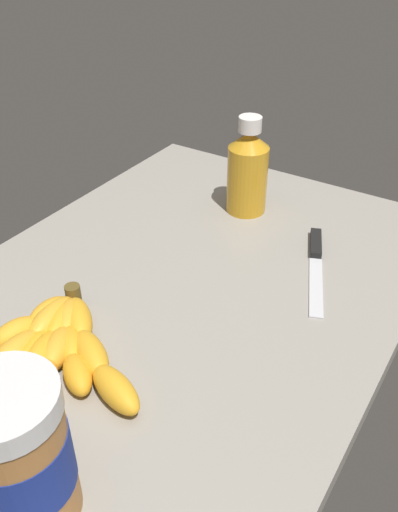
{
  "coord_description": "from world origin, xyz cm",
  "views": [
    {
      "loc": [
        -45.62,
        -33.94,
        45.39
      ],
      "look_at": [
        4.64,
        -1.9,
        4.22
      ],
      "focal_mm": 37.95,
      "sensor_mm": 36.0,
      "label": 1
    }
  ],
  "objects_px": {
    "banana_bunch": "(45,349)",
    "butter_knife": "(316,262)",
    "peanut_butter_jar": "(18,457)",
    "honey_bottle": "(248,170)"
  },
  "relations": [
    {
      "from": "peanut_butter_jar",
      "to": "butter_knife",
      "type": "bearing_deg",
      "value": -7.89
    },
    {
      "from": "honey_bottle",
      "to": "banana_bunch",
      "type": "bearing_deg",
      "value": 176.43
    },
    {
      "from": "banana_bunch",
      "to": "butter_knife",
      "type": "xyz_separation_m",
      "value": [
        0.34,
        -0.19,
        -0.01
      ]
    },
    {
      "from": "banana_bunch",
      "to": "butter_knife",
      "type": "bearing_deg",
      "value": -28.89
    },
    {
      "from": "peanut_butter_jar",
      "to": "banana_bunch",
      "type": "bearing_deg",
      "value": 41.86
    },
    {
      "from": "banana_bunch",
      "to": "peanut_butter_jar",
      "type": "distance_m",
      "value": 0.19
    },
    {
      "from": "honey_bottle",
      "to": "butter_knife",
      "type": "relative_size",
      "value": 0.84
    },
    {
      "from": "honey_bottle",
      "to": "peanut_butter_jar",
      "type": "bearing_deg",
      "value": -170.41
    },
    {
      "from": "peanut_butter_jar",
      "to": "butter_knife",
      "type": "distance_m",
      "value": 0.49
    },
    {
      "from": "banana_bunch",
      "to": "butter_knife",
      "type": "relative_size",
      "value": 1.23
    }
  ]
}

